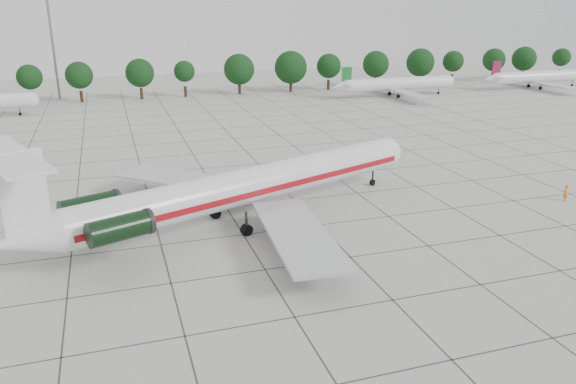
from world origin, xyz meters
name	(u,v)px	position (x,y,z in m)	size (l,w,h in m)	color
ground	(319,225)	(0.00, 0.00, 0.00)	(260.00, 260.00, 0.00)	#B5B5AD
apron_joints	(277,182)	(0.00, 15.00, 0.01)	(170.00, 170.00, 0.02)	#383838
main_airliner	(235,189)	(-8.09, 2.76, 3.94)	(46.06, 34.88, 11.15)	silver
ground_crew	(565,193)	(29.60, -1.80, 0.97)	(0.71, 0.47, 1.95)	orange
bg_airliner_d	(398,84)	(46.73, 70.02, 2.91)	(28.24, 27.20, 7.40)	silver
bg_airliner_e	(538,77)	(87.85, 70.34, 2.91)	(28.24, 27.20, 7.40)	silver
tree_line	(140,73)	(-11.68, 85.00, 5.98)	(249.86, 8.44, 10.22)	#332114
floodlight_mast	(52,35)	(-30.00, 92.00, 14.28)	(1.60, 1.60, 25.45)	slate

